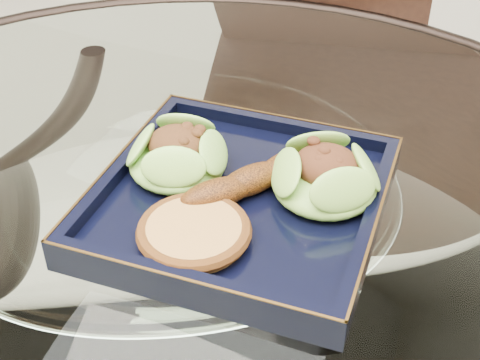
% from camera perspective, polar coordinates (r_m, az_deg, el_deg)
% --- Properties ---
extents(dining_table, '(1.13, 1.13, 0.77)m').
position_cam_1_polar(dining_table, '(0.78, -4.86, -12.28)').
color(dining_table, white).
rests_on(dining_table, ground).
extents(dining_chair, '(0.46, 0.46, 0.86)m').
position_cam_1_polar(dining_chair, '(1.19, 5.64, 0.47)').
color(dining_chair, black).
rests_on(dining_chair, ground).
extents(navy_plate, '(0.29, 0.29, 0.02)m').
position_cam_1_polar(navy_plate, '(0.66, 0.00, -2.08)').
color(navy_plate, black).
rests_on(navy_plate, dining_table).
extents(lettuce_wrap_left, '(0.11, 0.11, 0.04)m').
position_cam_1_polar(lettuce_wrap_left, '(0.68, -5.36, 1.88)').
color(lettuce_wrap_left, '#588C28').
rests_on(lettuce_wrap_left, navy_plate).
extents(lettuce_wrap_right, '(0.12, 0.12, 0.04)m').
position_cam_1_polar(lettuce_wrap_right, '(0.65, 7.27, 0.04)').
color(lettuce_wrap_right, '#629E2E').
rests_on(lettuce_wrap_right, navy_plate).
extents(roasted_plantain, '(0.11, 0.14, 0.03)m').
position_cam_1_polar(roasted_plantain, '(0.65, 1.01, 0.03)').
color(roasted_plantain, '#5F2B0A').
rests_on(roasted_plantain, navy_plate).
extents(crumb_patty, '(0.11, 0.11, 0.02)m').
position_cam_1_polar(crumb_patty, '(0.60, -3.94, -4.55)').
color(crumb_patty, '#CB8443').
rests_on(crumb_patty, navy_plate).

